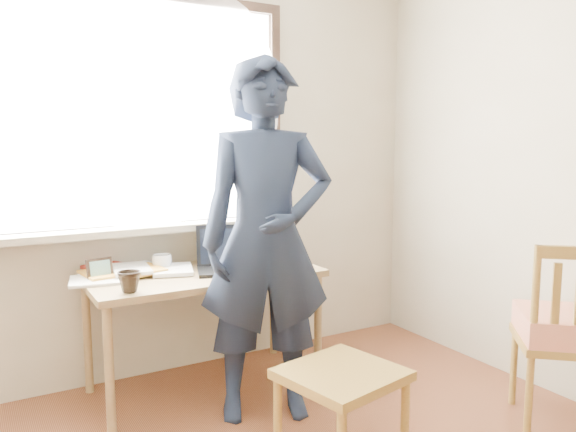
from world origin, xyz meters
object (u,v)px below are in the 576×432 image
work_chair (342,386)px  person (267,240)px  side_chair (565,330)px  desk (204,284)px  laptop (229,260)px  mug_dark (129,282)px  mug_white (162,262)px

work_chair → person: (-0.01, 0.66, 0.54)m
side_chair → person: size_ratio=0.51×
desk → person: bearing=-68.6°
laptop → person: person is taller
work_chair → side_chair: bearing=-9.9°
mug_dark → work_chair: (0.67, -0.88, -0.35)m
laptop → person: (0.03, -0.42, 0.18)m
mug_white → side_chair: bearing=-42.9°
desk → mug_white: size_ratio=11.43×
work_chair → side_chair: side_chair is taller
work_chair → laptop: bearing=92.1°
laptop → mug_dark: (-0.63, -0.20, -0.01)m
desk → mug_white: (-0.19, 0.17, 0.12)m
work_chair → side_chair: size_ratio=0.56×
laptop → work_chair: bearing=-87.9°
mug_white → mug_dark: (-0.29, -0.40, 0.01)m
desk → side_chair: bearing=-43.1°
desk → side_chair: (1.41, -1.32, -0.12)m
side_chair → person: person is taller
mug_white → person: (0.37, -0.62, 0.19)m
laptop → work_chair: size_ratio=0.82×
mug_white → laptop: bearing=-30.3°
mug_white → side_chair: 2.20m
laptop → person: bearing=-86.5°
side_chair → desk: bearing=136.9°
person → mug_dark: bearing=-179.0°
mug_white → person: person is taller
work_chair → person: 0.85m
mug_white → work_chair: bearing=-73.4°
mug_white → person: bearing=-59.3°
laptop → side_chair: bearing=-45.6°
desk → mug_dark: (-0.48, -0.23, 0.12)m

